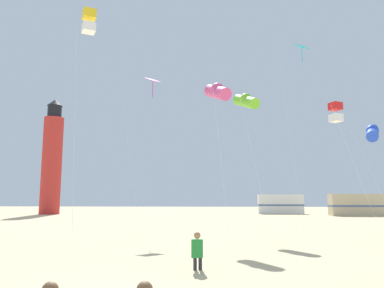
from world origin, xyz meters
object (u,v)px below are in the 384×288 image
object	(u,v)px
kite_diamond_cyan	(301,56)
lighthouse_distant	(52,159)
kite_box_scarlet	(336,112)
kite_flyer_standing	(197,250)
kite_tube_lime	(246,101)
kite_diamond_magenta	(151,86)
rv_van_tan	(355,205)
rv_van_white	(280,204)
kite_tube_blue	(372,132)
kite_tube_rainbow	(217,92)
kite_box_gold	(89,22)

from	to	relation	value
kite_diamond_cyan	lighthouse_distant	bearing A→B (deg)	139.75
kite_box_scarlet	lighthouse_distant	size ratio (longest dim) A/B	0.46
kite_flyer_standing	kite_tube_lime	size ratio (longest dim) A/B	0.13
kite_diamond_magenta	rv_van_tan	bearing A→B (deg)	50.23
kite_flyer_standing	rv_van_white	bearing A→B (deg)	-103.23
kite_diamond_cyan	rv_van_white	bearing A→B (deg)	84.53
kite_tube_blue	kite_diamond_cyan	distance (m)	7.75
kite_diamond_magenta	kite_box_scarlet	size ratio (longest dim) A/B	1.32
kite_diamond_cyan	rv_van_tan	size ratio (longest dim) A/B	2.08
kite_box_scarlet	kite_tube_rainbow	bearing A→B (deg)	-164.17
kite_box_scarlet	rv_van_tan	xyz separation A→B (m)	(10.62, 28.20, -5.77)
kite_box_gold	kite_tube_blue	bearing A→B (deg)	23.97
kite_tube_blue	rv_van_white	size ratio (longest dim) A/B	1.08
kite_flyer_standing	kite_tube_lime	xyz separation A→B (m)	(2.41, 11.58, 7.65)
rv_van_white	kite_box_gold	bearing A→B (deg)	-109.65
kite_tube_rainbow	lighthouse_distant	distance (m)	40.38
kite_tube_rainbow	rv_van_white	world-z (taller)	kite_tube_rainbow
rv_van_tan	kite_tube_lime	bearing A→B (deg)	-119.55
kite_box_gold	kite_tube_blue	distance (m)	17.98
lighthouse_distant	rv_van_tan	size ratio (longest dim) A/B	2.60
kite_tube_lime	kite_box_gold	size ratio (longest dim) A/B	0.79
kite_diamond_cyan	lighthouse_distant	world-z (taller)	lighthouse_distant
kite_diamond_magenta	kite_box_gold	bearing A→B (deg)	-104.63
kite_flyer_standing	lighthouse_distant	world-z (taller)	lighthouse_distant
kite_box_gold	rv_van_white	xyz separation A→B (m)	(15.17, 39.47, -9.34)
kite_diamond_cyan	rv_van_tan	xyz separation A→B (m)	(11.41, 23.42, -11.17)
kite_diamond_cyan	lighthouse_distant	size ratio (longest dim) A/B	0.80
kite_tube_blue	kite_box_scarlet	xyz separation A→B (m)	(-2.79, -1.95, 0.87)
kite_tube_rainbow	kite_box_scarlet	xyz separation A→B (m)	(6.90, 1.96, -0.83)
kite_box_gold	rv_van_white	size ratio (longest dim) A/B	1.74
kite_flyer_standing	kite_box_gold	distance (m)	12.72
kite_tube_rainbow	rv_van_tan	xyz separation A→B (m)	(17.52, 30.16, -6.60)
kite_tube_blue	rv_van_white	world-z (taller)	kite_tube_blue
kite_box_scarlet	rv_van_tan	distance (m)	30.68
kite_tube_rainbow	kite_tube_lime	bearing A→B (deg)	60.16
kite_tube_blue	rv_van_tan	bearing A→B (deg)	73.39
kite_flyer_standing	rv_van_white	distance (m)	45.78
lighthouse_distant	kite_tube_lime	bearing A→B (deg)	-48.42
kite_tube_rainbow	kite_box_scarlet	bearing A→B (deg)	15.83
rv_van_white	kite_diamond_magenta	bearing A→B (deg)	-110.95
rv_van_tan	kite_diamond_cyan	bearing A→B (deg)	-115.33
rv_van_tan	kite_diamond_magenta	bearing A→B (deg)	-129.13
kite_box_scarlet	rv_van_tan	bearing A→B (deg)	69.36
kite_box_scarlet	lighthouse_distant	distance (m)	43.46
kite_box_gold	kite_diamond_cyan	distance (m)	15.93
kite_tube_lime	lighthouse_distant	world-z (taller)	lighthouse_distant
kite_tube_rainbow	kite_box_gold	size ratio (longest dim) A/B	0.77
kite_tube_lime	rv_van_white	bearing A→B (deg)	77.83
kite_box_scarlet	rv_van_white	world-z (taller)	kite_box_scarlet
kite_tube_rainbow	lighthouse_distant	world-z (taller)	lighthouse_distant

